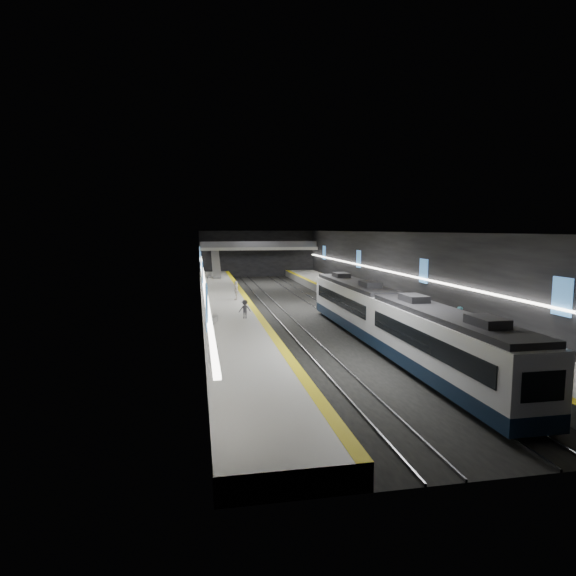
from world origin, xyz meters
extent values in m
plane|color=black|center=(0.00, 0.00, 0.00)|extent=(70.00, 70.00, 0.00)
cube|color=beige|center=(0.00, 0.00, 8.00)|extent=(20.00, 70.00, 0.04)
cube|color=black|center=(-10.00, 0.00, 4.00)|extent=(0.04, 70.00, 8.00)
cube|color=black|center=(10.00, 0.00, 4.00)|extent=(0.04, 70.00, 8.00)
cube|color=black|center=(0.00, 35.00, 4.00)|extent=(20.00, 0.04, 8.00)
cube|color=black|center=(0.00, -35.00, 4.00)|extent=(20.00, 0.04, 8.00)
cube|color=slate|center=(-7.50, 0.00, 0.50)|extent=(5.00, 70.00, 1.00)
cube|color=#B4B4AF|center=(-7.50, 0.00, 1.01)|extent=(5.00, 70.00, 0.02)
cube|color=yellow|center=(-5.30, 0.00, 1.02)|extent=(0.60, 70.00, 0.02)
cube|color=slate|center=(7.50, 0.00, 0.50)|extent=(5.00, 70.00, 1.00)
cube|color=#B4B4AF|center=(7.50, 0.00, 1.01)|extent=(5.00, 70.00, 0.02)
cube|color=yellow|center=(5.30, 0.00, 1.02)|extent=(0.60, 70.00, 0.02)
cube|color=gray|center=(-3.22, 0.00, 0.06)|extent=(0.08, 70.00, 0.12)
cube|color=gray|center=(-1.78, 0.00, 0.06)|extent=(0.08, 70.00, 0.12)
cube|color=gray|center=(1.78, 0.00, 0.06)|extent=(0.08, 70.00, 0.12)
cube|color=gray|center=(3.22, 0.00, 0.06)|extent=(0.08, 70.00, 0.12)
cube|color=#0D1C31|center=(2.50, -25.49, 0.75)|extent=(2.65, 15.00, 0.80)
cube|color=silver|center=(2.50, -25.49, 2.40)|extent=(2.65, 15.00, 2.50)
cube|color=black|center=(2.50, -25.49, 3.80)|extent=(2.44, 14.25, 0.30)
cube|color=black|center=(2.50, -25.49, 2.45)|extent=(2.69, 13.20, 1.00)
cube|color=black|center=(2.50, -33.01, 2.35)|extent=(1.85, 0.05, 1.20)
cube|color=#0D1C31|center=(2.50, -10.49, 0.75)|extent=(2.65, 15.00, 0.80)
cube|color=silver|center=(2.50, -10.49, 2.40)|extent=(2.65, 15.00, 2.50)
cube|color=black|center=(2.50, -10.49, 3.80)|extent=(2.44, 14.25, 0.30)
cube|color=black|center=(2.50, -10.49, 2.45)|extent=(2.69, 13.20, 1.00)
cube|color=black|center=(2.50, -18.01, 2.35)|extent=(1.85, 0.05, 1.20)
cube|color=#417FC5|center=(-9.92, -25.00, 4.50)|extent=(0.10, 1.50, 2.20)
cube|color=#417FC5|center=(-9.92, -8.00, 4.50)|extent=(0.10, 1.50, 2.20)
cube|color=#417FC5|center=(-9.92, 10.00, 4.50)|extent=(0.10, 1.50, 2.20)
cube|color=#417FC5|center=(-9.92, 27.00, 4.50)|extent=(0.10, 1.50, 2.20)
cube|color=#417FC5|center=(9.92, -25.00, 4.50)|extent=(0.10, 1.50, 2.20)
cube|color=#417FC5|center=(9.92, -8.00, 4.50)|extent=(0.10, 1.50, 2.20)
cube|color=#417FC5|center=(9.92, 10.00, 4.50)|extent=(0.10, 1.50, 2.20)
cube|color=#417FC5|center=(9.92, 27.00, 4.50)|extent=(0.10, 1.50, 2.20)
cube|color=white|center=(-9.80, 0.00, 3.80)|extent=(0.25, 68.60, 0.12)
cube|color=white|center=(9.80, 0.00, 3.80)|extent=(0.25, 68.60, 0.12)
cube|color=gray|center=(0.00, 33.00, 5.00)|extent=(20.00, 3.00, 0.50)
cube|color=#47474C|center=(0.00, 31.55, 5.75)|extent=(19.60, 0.08, 1.00)
cube|color=#99999E|center=(-7.50, 26.00, 2.90)|extent=(1.20, 7.50, 3.92)
cube|color=#99999E|center=(-9.30, -11.10, 1.23)|extent=(1.00, 1.94, 0.46)
cube|color=#99999E|center=(-8.56, 24.15, 1.22)|extent=(0.51, 1.78, 0.43)
cube|color=#99999E|center=(8.57, 5.68, 1.25)|extent=(1.33, 2.09, 0.50)
imported|color=#BB5B46|center=(6.42, -11.65, 1.77)|extent=(0.52, 0.65, 1.54)
imported|color=teal|center=(7.42, -18.69, 1.99)|extent=(1.21, 1.14, 1.98)
imported|color=silver|center=(-6.46, 0.72, 1.98)|extent=(0.73, 1.22, 1.95)
imported|color=#3F3E46|center=(-6.59, -9.79, 1.77)|extent=(1.04, 0.66, 1.54)
camera|label=1|loc=(-10.32, -48.55, 8.29)|focal=30.00mm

